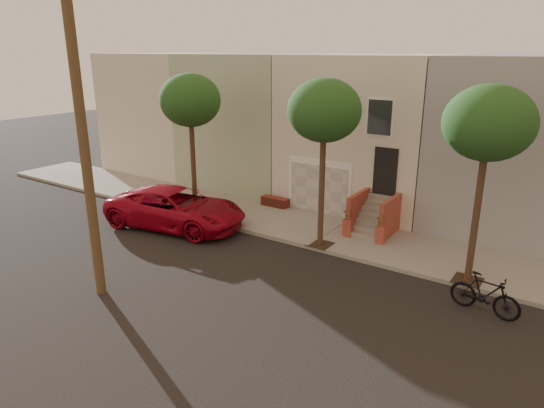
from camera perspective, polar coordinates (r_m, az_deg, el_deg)
The scene contains 9 objects.
ground at distance 16.52m, azimuth -4.05°, elevation -8.77°, with size 90.00×90.00×0.00m, color black.
sidewalk at distance 20.59m, azimuth 5.16°, elevation -3.05°, with size 40.00×3.70×0.15m, color gray.
house_row at distance 24.82m, azimuth 12.07°, elevation 8.75°, with size 33.10×11.70×7.00m.
tree_left at distance 21.45m, azimuth -9.64°, elevation 11.87°, with size 2.70×2.57×6.30m.
tree_mid at distance 17.63m, azimuth 6.18°, elevation 10.79°, with size 2.70×2.57×6.30m.
tree_right at distance 15.83m, azimuth 24.20°, elevation 8.56°, with size 2.70×2.57×6.30m.
utility_pole at distance 8.72m, azimuth 24.93°, elevation 1.58°, with size 23.60×1.22×10.00m.
pickup_truck at distance 21.22m, azimuth -11.28°, elevation -0.48°, with size 2.82×6.12×1.70m, color maroon.
motorcycle at distance 15.51m, azimuth 23.85°, elevation -9.73°, with size 0.57×2.03×1.22m, color black.
Camera 1 is at (9.22, -11.55, 7.37)m, focal length 31.90 mm.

